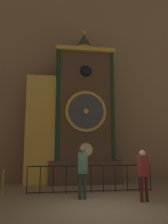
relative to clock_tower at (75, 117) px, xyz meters
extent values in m
plane|color=#847056|center=(0.39, -4.92, -3.40)|extent=(28.00, 28.00, 0.00)
cube|color=#997A5B|center=(0.39, 1.43, 2.87)|extent=(24.00, 0.30, 12.54)
cube|color=brown|center=(0.50, 0.02, -2.84)|extent=(3.64, 1.61, 1.13)
cube|color=brown|center=(0.50, 0.02, 0.67)|extent=(2.91, 1.40, 5.90)
cube|color=gold|center=(0.50, -0.08, 3.52)|extent=(3.14, 1.54, 0.20)
cylinder|color=gold|center=(0.50, -0.71, -1.73)|extent=(0.68, 0.05, 0.68)
cylinder|color=silver|center=(0.50, -0.74, -1.73)|extent=(0.56, 0.03, 0.56)
cylinder|color=gold|center=(0.50, -0.71, 0.20)|extent=(2.09, 0.07, 2.09)
cylinder|color=#3D424C|center=(0.50, -0.75, 0.20)|extent=(1.80, 0.04, 1.80)
cylinder|color=gold|center=(0.50, -0.77, 0.20)|extent=(0.25, 0.03, 0.25)
cube|color=#30241B|center=(0.50, -0.19, 2.32)|extent=(0.76, 0.42, 0.76)
sphere|color=black|center=(0.50, -0.63, 2.32)|extent=(0.61, 0.61, 0.61)
cylinder|color=#193828|center=(-0.90, -0.60, 0.67)|extent=(0.25, 0.25, 5.90)
cylinder|color=#193828|center=(1.91, -0.60, 0.67)|extent=(0.25, 0.25, 5.90)
cylinder|color=gold|center=(0.50, 0.02, 3.77)|extent=(0.98, 0.98, 0.30)
cone|color=#1C3D2C|center=(0.50, 0.02, 4.34)|extent=(0.94, 0.94, 0.84)
sphere|color=gold|center=(0.50, 0.02, 4.88)|extent=(0.20, 0.20, 0.20)
cube|color=maroon|center=(-1.73, 0.07, -0.68)|extent=(1.46, 1.19, 5.45)
cube|color=gold|center=(-1.73, -0.54, -0.68)|extent=(1.53, 0.06, 5.45)
cylinder|color=black|center=(-2.10, -2.42, -2.86)|extent=(0.04, 0.04, 1.08)
cylinder|color=black|center=(-1.59, -2.42, -2.86)|extent=(0.04, 0.04, 1.08)
cylinder|color=black|center=(-1.08, -2.42, -2.86)|extent=(0.04, 0.04, 1.08)
cylinder|color=black|center=(-0.57, -2.42, -2.86)|extent=(0.04, 0.04, 1.08)
cylinder|color=black|center=(-0.06, -2.42, -2.86)|extent=(0.04, 0.04, 1.08)
cylinder|color=black|center=(0.46, -2.42, -2.86)|extent=(0.04, 0.04, 1.08)
cylinder|color=black|center=(0.97, -2.42, -2.86)|extent=(0.04, 0.04, 1.08)
cylinder|color=black|center=(1.48, -2.42, -2.86)|extent=(0.04, 0.04, 1.08)
cylinder|color=black|center=(1.99, -2.42, -2.86)|extent=(0.04, 0.04, 1.08)
cylinder|color=black|center=(2.50, -2.42, -2.86)|extent=(0.04, 0.04, 1.08)
cylinder|color=black|center=(3.01, -2.42, -2.86)|extent=(0.04, 0.04, 1.08)
cylinder|color=black|center=(0.46, -2.42, -2.34)|extent=(5.11, 0.05, 0.05)
cylinder|color=black|center=(0.46, -2.42, -3.34)|extent=(5.11, 0.04, 0.04)
cylinder|color=#213427|center=(-0.14, -3.48, -2.96)|extent=(0.11, 0.11, 0.88)
cylinder|color=#213427|center=(0.04, -3.48, -2.96)|extent=(0.11, 0.11, 0.88)
cube|color=#385642|center=(-0.05, -3.48, -2.15)|extent=(0.35, 0.23, 0.75)
sphere|color=brown|center=(-0.05, -3.48, -1.67)|extent=(0.22, 0.22, 0.22)
cylinder|color=#461518|center=(1.90, -4.13, -2.99)|extent=(0.11, 0.11, 0.83)
cylinder|color=#461518|center=(2.08, -4.13, -2.99)|extent=(0.11, 0.11, 0.83)
cube|color=maroon|center=(1.99, -4.13, -2.23)|extent=(0.38, 0.28, 0.69)
sphere|color=tan|center=(1.99, -4.13, -1.78)|extent=(0.23, 0.23, 0.23)
cylinder|color=#B28E33|center=(-2.99, -2.47, -3.38)|extent=(0.28, 0.28, 0.04)
cylinder|color=#B28E33|center=(-2.99, -2.47, -2.96)|extent=(0.06, 0.06, 0.88)
sphere|color=#B28E33|center=(-2.99, -2.47, -2.49)|extent=(0.09, 0.09, 0.09)
camera|label=1|loc=(-1.10, -11.51, -1.52)|focal=35.00mm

